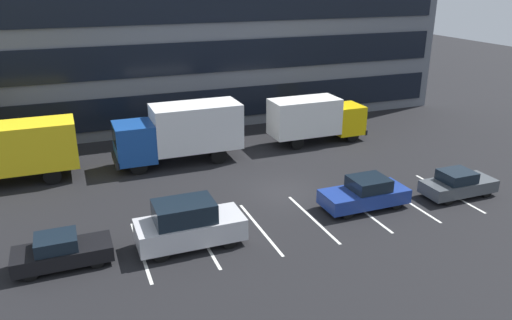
{
  "coord_description": "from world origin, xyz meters",
  "views": [
    {
      "loc": [
        -10.58,
        -22.9,
        11.3
      ],
      "look_at": [
        -0.96,
        1.66,
        1.4
      ],
      "focal_mm": 34.77,
      "sensor_mm": 36.0,
      "label": 1
    }
  ],
  "objects_px": {
    "sedan_black": "(62,251)",
    "box_truck_yellow_all": "(11,151)",
    "sedan_navy": "(365,194)",
    "sedan_charcoal": "(458,184)",
    "suv_silver": "(189,224)",
    "box_truck_blue": "(181,131)",
    "box_truck_yellow": "(315,118)"
  },
  "relations": [
    {
      "from": "box_truck_blue",
      "to": "box_truck_yellow",
      "type": "xyz_separation_m",
      "value": [
        9.79,
        0.48,
        -0.26
      ]
    },
    {
      "from": "sedan_navy",
      "to": "sedan_black",
      "type": "distance_m",
      "value": 14.65
    },
    {
      "from": "sedan_black",
      "to": "sedan_charcoal",
      "type": "relative_size",
      "value": 0.96
    },
    {
      "from": "box_truck_yellow",
      "to": "suv_silver",
      "type": "distance_m",
      "value": 16.15
    },
    {
      "from": "box_truck_blue",
      "to": "sedan_navy",
      "type": "relative_size",
      "value": 1.78
    },
    {
      "from": "sedan_navy",
      "to": "sedan_black",
      "type": "height_order",
      "value": "sedan_navy"
    },
    {
      "from": "suv_silver",
      "to": "box_truck_blue",
      "type": "bearing_deg",
      "value": 78.3
    },
    {
      "from": "sedan_navy",
      "to": "suv_silver",
      "type": "xyz_separation_m",
      "value": [
        -9.37,
        -0.47,
        0.27
      ]
    },
    {
      "from": "box_truck_blue",
      "to": "sedan_black",
      "type": "height_order",
      "value": "box_truck_blue"
    },
    {
      "from": "suv_silver",
      "to": "sedan_charcoal",
      "type": "relative_size",
      "value": 1.16
    },
    {
      "from": "sedan_black",
      "to": "suv_silver",
      "type": "distance_m",
      "value": 5.3
    },
    {
      "from": "box_truck_yellow_all",
      "to": "box_truck_yellow",
      "type": "bearing_deg",
      "value": 0.8
    },
    {
      "from": "box_truck_blue",
      "to": "sedan_black",
      "type": "bearing_deg",
      "value": -126.41
    },
    {
      "from": "box_truck_blue",
      "to": "box_truck_yellow_all",
      "type": "relative_size",
      "value": 1.07
    },
    {
      "from": "box_truck_yellow",
      "to": "sedan_charcoal",
      "type": "distance_m",
      "value": 11.45
    },
    {
      "from": "sedan_navy",
      "to": "sedan_charcoal",
      "type": "height_order",
      "value": "sedan_navy"
    },
    {
      "from": "box_truck_blue",
      "to": "sedan_black",
      "type": "distance_m",
      "value": 12.59
    },
    {
      "from": "box_truck_blue",
      "to": "suv_silver",
      "type": "bearing_deg",
      "value": -101.7
    },
    {
      "from": "sedan_black",
      "to": "suv_silver",
      "type": "xyz_separation_m",
      "value": [
        5.28,
        -0.31,
        0.37
      ]
    },
    {
      "from": "box_truck_yellow_all",
      "to": "suv_silver",
      "type": "bearing_deg",
      "value": -54.39
    },
    {
      "from": "box_truck_yellow_all",
      "to": "sedan_charcoal",
      "type": "height_order",
      "value": "box_truck_yellow_all"
    },
    {
      "from": "box_truck_yellow",
      "to": "sedan_black",
      "type": "distance_m",
      "value": 20.22
    },
    {
      "from": "suv_silver",
      "to": "box_truck_yellow_all",
      "type": "bearing_deg",
      "value": 125.61
    },
    {
      "from": "box_truck_blue",
      "to": "suv_silver",
      "type": "distance_m",
      "value": 10.65
    },
    {
      "from": "sedan_black",
      "to": "box_truck_yellow_all",
      "type": "bearing_deg",
      "value": 102.62
    },
    {
      "from": "box_truck_yellow",
      "to": "box_truck_blue",
      "type": "bearing_deg",
      "value": -177.19
    },
    {
      "from": "box_truck_blue",
      "to": "sedan_charcoal",
      "type": "bearing_deg",
      "value": -39.68
    },
    {
      "from": "sedan_black",
      "to": "box_truck_blue",
      "type": "bearing_deg",
      "value": 53.59
    },
    {
      "from": "box_truck_yellow",
      "to": "sedan_charcoal",
      "type": "bearing_deg",
      "value": -75.21
    },
    {
      "from": "sedan_charcoal",
      "to": "box_truck_blue",
      "type": "bearing_deg",
      "value": 140.32
    },
    {
      "from": "sedan_charcoal",
      "to": "sedan_black",
      "type": "bearing_deg",
      "value": 178.68
    },
    {
      "from": "box_truck_yellow",
      "to": "sedan_charcoal",
      "type": "relative_size",
      "value": 1.72
    }
  ]
}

